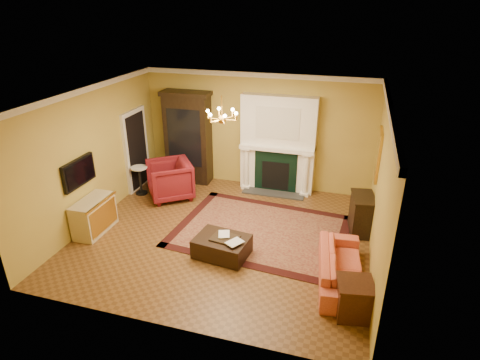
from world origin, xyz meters
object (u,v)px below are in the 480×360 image
at_px(pedestal_table, 140,178).
at_px(coral_sofa, 342,263).
at_px(wingback_armchair, 170,178).
at_px(end_table, 354,300).
at_px(console_table, 361,215).
at_px(commode, 94,216).
at_px(leather_ottoman, 222,246).
at_px(china_cabinet, 189,139).

xyz_separation_m(pedestal_table, coral_sofa, (5.18, -2.16, -0.06)).
distance_m(wingback_armchair, end_table, 5.51).
bearing_deg(console_table, coral_sofa, -108.01).
distance_m(coral_sofa, console_table, 1.85).
relative_size(commode, leather_ottoman, 1.00).
relative_size(pedestal_table, console_table, 0.91).
distance_m(commode, leather_ottoman, 2.93).
bearing_deg(wingback_armchair, pedestal_table, -123.55).
distance_m(china_cabinet, leather_ottoman, 3.91).
height_order(commode, leather_ottoman, commode).
relative_size(china_cabinet, commode, 2.33).
height_order(china_cabinet, pedestal_table, china_cabinet).
bearing_deg(console_table, end_table, -100.02).
distance_m(china_cabinet, console_table, 4.91).
bearing_deg(china_cabinet, commode, -107.20).
distance_m(commode, console_table, 5.74).
bearing_deg(commode, china_cabinet, 73.01).
height_order(coral_sofa, leather_ottoman, coral_sofa).
relative_size(china_cabinet, end_table, 3.96).
bearing_deg(console_table, commode, -172.52).
bearing_deg(leather_ottoman, console_table, 40.24).
bearing_deg(end_table, coral_sofa, 106.06).
height_order(commode, console_table, console_table).
xyz_separation_m(china_cabinet, coral_sofa, (4.30, -3.34, -0.81)).
distance_m(commode, coral_sofa, 5.22).
height_order(pedestal_table, end_table, pedestal_table).
height_order(china_cabinet, coral_sofa, china_cabinet).
distance_m(china_cabinet, end_table, 6.23).
bearing_deg(commode, end_table, -11.65).
distance_m(wingback_armchair, commode, 2.16).
bearing_deg(commode, coral_sofa, -3.19).
xyz_separation_m(china_cabinet, commode, (-0.91, -3.12, -0.81)).
relative_size(wingback_armchair, end_table, 1.76).
height_order(china_cabinet, wingback_armchair, china_cabinet).
xyz_separation_m(china_cabinet, console_table, (4.60, -1.52, -0.77)).
xyz_separation_m(coral_sofa, leather_ottoman, (-2.28, 0.14, -0.17)).
xyz_separation_m(wingback_armchair, leather_ottoman, (2.08, -2.06, -0.32)).
height_order(pedestal_table, commode, commode).
distance_m(commode, end_table, 5.55).
bearing_deg(console_table, wingback_armchair, 166.66).
distance_m(wingback_armchair, pedestal_table, 0.82).
bearing_deg(end_table, commode, 169.10).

